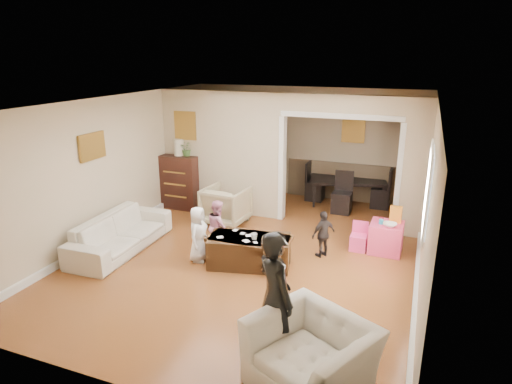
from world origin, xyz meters
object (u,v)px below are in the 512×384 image
at_px(dining_table, 347,191).
at_px(coffee_table, 249,251).
at_px(adult_person, 275,298).
at_px(table_lamp, 179,147).
at_px(child_kneel_a, 198,234).
at_px(coffee_cup, 254,237).
at_px(play_table, 386,238).
at_px(child_toddler, 323,234).
at_px(dresser, 181,181).
at_px(sofa, 121,233).
at_px(cyan_cup, 381,222).
at_px(armchair_back, 226,205).
at_px(armchair_front, 311,356).
at_px(child_kneel_b, 218,226).

bearing_deg(dining_table, coffee_table, -118.99).
bearing_deg(adult_person, coffee_table, -20.98).
xyz_separation_m(table_lamp, child_kneel_a, (1.64, -2.26, -0.90)).
xyz_separation_m(coffee_cup, dining_table, (0.84, 3.74, -0.24)).
relative_size(coffee_table, adult_person, 0.83).
xyz_separation_m(coffee_cup, play_table, (1.93, 1.38, -0.27)).
bearing_deg(child_toddler, dresser, -74.57).
bearing_deg(sofa, table_lamp, 1.96).
xyz_separation_m(child_kneel_a, child_toddler, (1.90, 0.90, -0.06)).
bearing_deg(coffee_table, sofa, -173.72).
height_order(table_lamp, cyan_cup, table_lamp).
height_order(coffee_table, play_table, play_table).
distance_m(armchair_back, coffee_table, 1.94).
relative_size(armchair_front, play_table, 2.11).
bearing_deg(table_lamp, play_table, -9.78).
distance_m(table_lamp, coffee_cup, 3.48).
bearing_deg(sofa, child_kneel_a, -87.66).
bearing_deg(adult_person, child_kneel_a, -3.66).
distance_m(cyan_cup, adult_person, 3.43).
distance_m(play_table, dining_table, 2.60).
xyz_separation_m(sofa, armchair_front, (3.96, -2.09, 0.06)).
height_order(table_lamp, child_kneel_b, table_lamp).
xyz_separation_m(sofa, dining_table, (3.28, 3.94, -0.01)).
xyz_separation_m(dresser, dining_table, (3.44, 1.58, -0.30)).
distance_m(sofa, table_lamp, 2.60).
distance_m(dresser, adult_person, 5.52).
relative_size(dining_table, child_kneel_b, 1.80).
xyz_separation_m(table_lamp, coffee_table, (2.49, -2.11, -1.13)).
bearing_deg(sofa, adult_person, -119.17).
distance_m(dining_table, child_toddler, 2.94).
height_order(armchair_back, child_kneel_b, child_kneel_b).
bearing_deg(cyan_cup, dresser, 169.38).
xyz_separation_m(sofa, child_kneel_b, (1.64, 0.56, 0.16)).
bearing_deg(dining_table, child_kneel_a, -129.69).
xyz_separation_m(dining_table, child_kneel_a, (-1.79, -3.84, 0.18)).
relative_size(table_lamp, adult_person, 0.23).
bearing_deg(adult_person, dresser, -8.72).
relative_size(sofa, dresser, 1.77).
bearing_deg(coffee_cup, child_toddler, 40.10).
height_order(armchair_back, coffee_table, armchair_back).
relative_size(cyan_cup, child_kneel_a, 0.08).
bearing_deg(coffee_table, cyan_cup, 33.46).
bearing_deg(armchair_front, child_kneel_b, 158.29).
bearing_deg(sofa, dresser, 1.96).
relative_size(dresser, table_lamp, 3.32).
relative_size(coffee_cup, cyan_cup, 1.32).
relative_size(table_lamp, dining_table, 0.21).
distance_m(armchair_front, dresser, 6.07).
xyz_separation_m(dining_table, child_kneel_b, (-1.64, -3.39, 0.17)).
distance_m(adult_person, child_kneel_b, 3.00).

